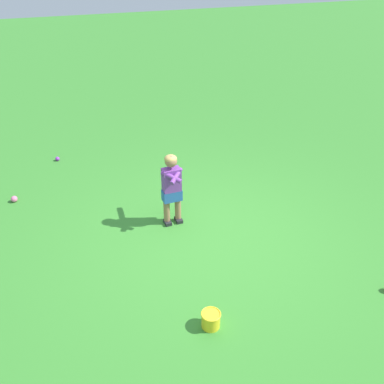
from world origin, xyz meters
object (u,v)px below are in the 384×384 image
(play_ball_near_batter, at_px, (14,199))
(child_batter, at_px, (172,183))
(toy_bucket, at_px, (211,319))
(play_ball_behind_batter, at_px, (57,159))

(play_ball_near_batter, bearing_deg, child_batter, 58.60)
(toy_bucket, bearing_deg, play_ball_near_batter, -148.85)
(child_batter, xyz_separation_m, play_ball_behind_batter, (-2.58, -1.45, -0.61))
(child_batter, distance_m, play_ball_near_batter, 2.64)
(child_batter, relative_size, toy_bucket, 5.00)
(play_ball_behind_batter, bearing_deg, child_batter, 29.35)
(play_ball_near_batter, relative_size, play_ball_behind_batter, 1.28)
(play_ball_near_batter, height_order, toy_bucket, toy_bucket)
(play_ball_behind_batter, bearing_deg, toy_bucket, 15.51)
(play_ball_near_batter, relative_size, toy_bucket, 0.46)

